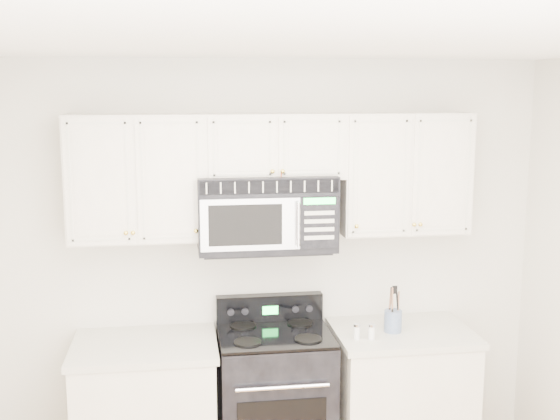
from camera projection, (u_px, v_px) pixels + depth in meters
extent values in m
cube|color=white|center=(331.00, 39.00, 2.61)|extent=(3.50, 3.50, 0.01)
cube|color=beige|center=(270.00, 263.00, 4.54)|extent=(3.50, 0.01, 2.60)
cube|color=silver|center=(147.00, 418.00, 4.26)|extent=(0.82, 0.63, 0.88)
cube|color=beige|center=(144.00, 346.00, 4.19)|extent=(0.86, 0.65, 0.04)
cube|color=silver|center=(400.00, 401.00, 4.49)|extent=(0.82, 0.63, 0.88)
cube|color=beige|center=(402.00, 333.00, 4.41)|extent=(0.86, 0.65, 0.04)
cube|color=black|center=(275.00, 405.00, 4.39)|extent=(0.69, 0.59, 0.92)
cylinder|color=silver|center=(283.00, 388.00, 4.03)|extent=(0.55, 0.02, 0.02)
cube|color=black|center=(275.00, 334.00, 4.31)|extent=(0.69, 0.59, 0.02)
cube|color=black|center=(269.00, 308.00, 4.55)|extent=(0.69, 0.08, 0.18)
cube|color=#25FF50|center=(270.00, 310.00, 4.50)|extent=(0.10, 0.00, 0.05)
cube|color=silver|center=(136.00, 178.00, 4.16)|extent=(0.80, 0.33, 0.75)
cube|color=silver|center=(403.00, 173.00, 4.39)|extent=(0.80, 0.33, 0.75)
cube|color=silver|center=(273.00, 146.00, 4.24)|extent=(0.84, 0.33, 0.39)
sphere|color=gold|center=(133.00, 233.00, 4.02)|extent=(0.03, 0.03, 0.03)
sphere|color=gold|center=(196.00, 231.00, 4.07)|extent=(0.03, 0.03, 0.03)
sphere|color=gold|center=(357.00, 226.00, 4.21)|extent=(0.03, 0.03, 0.03)
sphere|color=gold|center=(414.00, 225.00, 4.26)|extent=(0.03, 0.03, 0.03)
sphere|color=gold|center=(272.00, 172.00, 4.08)|extent=(0.03, 0.03, 0.03)
sphere|color=gold|center=(283.00, 171.00, 4.09)|extent=(0.03, 0.03, 0.03)
cylinder|color=#A92C0B|center=(281.00, 181.00, 4.10)|extent=(0.00, 0.00, 0.11)
sphere|color=gold|center=(281.00, 191.00, 4.11)|extent=(0.04, 0.04, 0.04)
cube|color=black|center=(266.00, 212.00, 4.26)|extent=(0.83, 0.41, 0.46)
cube|color=beige|center=(270.00, 187.00, 4.04)|extent=(0.81, 0.01, 0.08)
cube|color=#AEAEB2|center=(251.00, 225.00, 4.05)|extent=(0.58, 0.01, 0.31)
cube|color=black|center=(246.00, 225.00, 4.04)|extent=(0.43, 0.01, 0.24)
cube|color=black|center=(319.00, 223.00, 4.11)|extent=(0.23, 0.01, 0.31)
cube|color=#25FF50|center=(320.00, 201.00, 4.08)|extent=(0.19, 0.00, 0.04)
cylinder|color=silver|center=(298.00, 225.00, 4.05)|extent=(0.02, 0.02, 0.26)
cylinder|color=slate|center=(393.00, 321.00, 4.36)|extent=(0.11, 0.11, 0.14)
cylinder|color=#8E5F46|center=(398.00, 310.00, 4.36)|extent=(0.01, 0.01, 0.24)
cylinder|color=black|center=(390.00, 308.00, 4.37)|extent=(0.01, 0.01, 0.26)
cylinder|color=#8E5F46|center=(392.00, 309.00, 4.32)|extent=(0.01, 0.01, 0.27)
cylinder|color=black|center=(398.00, 310.00, 4.36)|extent=(0.01, 0.01, 0.24)
cylinder|color=#8E5F46|center=(390.00, 308.00, 4.37)|extent=(0.01, 0.01, 0.26)
cylinder|color=black|center=(392.00, 309.00, 4.32)|extent=(0.01, 0.01, 0.27)
cylinder|color=silver|center=(372.00, 333.00, 4.23)|extent=(0.04, 0.04, 0.08)
cylinder|color=silver|center=(372.00, 325.00, 4.22)|extent=(0.04, 0.04, 0.02)
cylinder|color=silver|center=(357.00, 333.00, 4.24)|extent=(0.04, 0.04, 0.08)
cylinder|color=silver|center=(357.00, 325.00, 4.23)|extent=(0.04, 0.04, 0.02)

